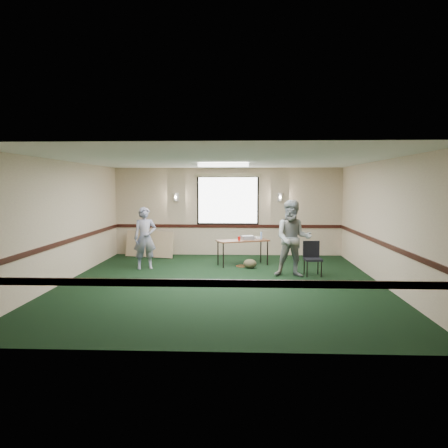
{
  "coord_description": "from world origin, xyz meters",
  "views": [
    {
      "loc": [
        0.47,
        -9.47,
        2.14
      ],
      "look_at": [
        0.0,
        1.3,
        1.2
      ],
      "focal_mm": 35.0,
      "sensor_mm": 36.0,
      "label": 1
    }
  ],
  "objects_px": {
    "person_left": "(145,238)",
    "folding_table": "(243,242)",
    "person_right": "(293,239)",
    "projector": "(248,238)",
    "conference_chair": "(312,255)"
  },
  "relations": [
    {
      "from": "folding_table",
      "to": "person_left",
      "type": "xyz_separation_m",
      "value": [
        -2.53,
        -0.6,
        0.16
      ]
    },
    {
      "from": "person_left",
      "to": "person_right",
      "type": "relative_size",
      "value": 0.88
    },
    {
      "from": "folding_table",
      "to": "conference_chair",
      "type": "relative_size",
      "value": 1.81
    },
    {
      "from": "projector",
      "to": "person_left",
      "type": "height_order",
      "value": "person_left"
    },
    {
      "from": "folding_table",
      "to": "projector",
      "type": "relative_size",
      "value": 4.72
    },
    {
      "from": "person_left",
      "to": "projector",
      "type": "bearing_deg",
      "value": -3.9
    },
    {
      "from": "person_left",
      "to": "folding_table",
      "type": "bearing_deg",
      "value": -4.82
    },
    {
      "from": "projector",
      "to": "person_right",
      "type": "relative_size",
      "value": 0.17
    },
    {
      "from": "person_left",
      "to": "person_right",
      "type": "height_order",
      "value": "person_right"
    },
    {
      "from": "folding_table",
      "to": "conference_chair",
      "type": "bearing_deg",
      "value": -58.83
    },
    {
      "from": "projector",
      "to": "person_right",
      "type": "height_order",
      "value": "person_right"
    },
    {
      "from": "folding_table",
      "to": "person_right",
      "type": "bearing_deg",
      "value": -72.57
    },
    {
      "from": "projector",
      "to": "person_left",
      "type": "relative_size",
      "value": 0.2
    },
    {
      "from": "folding_table",
      "to": "projector",
      "type": "distance_m",
      "value": 0.19
    },
    {
      "from": "folding_table",
      "to": "conference_chair",
      "type": "distance_m",
      "value": 2.09
    }
  ]
}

